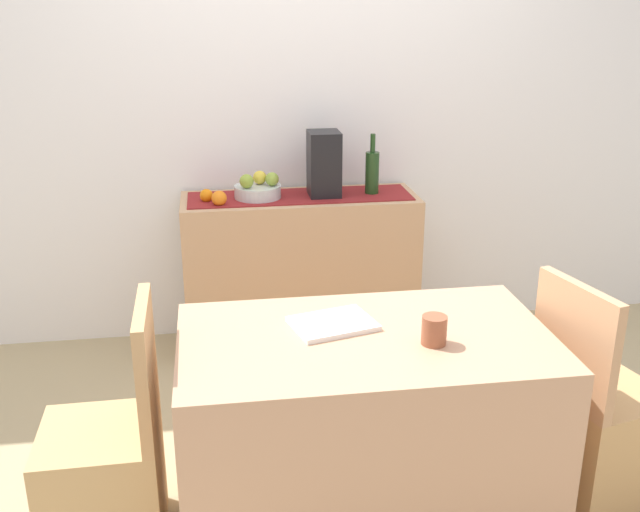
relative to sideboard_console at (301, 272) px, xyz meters
The scene contains 17 objects.
ground_plane 1.02m from the sideboard_console, 88.25° to the right, with size 6.40×6.40×0.02m, color tan.
room_wall_rear 0.96m from the sideboard_console, 83.82° to the left, with size 6.40×0.06×2.70m, color white.
sideboard_console is the anchor object (origin of this frame).
table_runner 0.42m from the sideboard_console, ahead, with size 1.15×0.32×0.01m, color maroon.
fruit_bowl 0.51m from the sideboard_console, behind, with size 0.24×0.24×0.06m, color silver.
apple_center 0.55m from the sideboard_console, behind, with size 0.07×0.07×0.07m, color olive.
apple_front 0.60m from the sideboard_console, behind, with size 0.07×0.07×0.07m, color olive.
apple_rear 0.56m from the sideboard_console, behind, with size 0.07×0.07×0.07m, color gold.
wine_bottle 0.66m from the sideboard_console, ahead, with size 0.07×0.07×0.32m.
coffee_maker 0.60m from the sideboard_console, ahead, with size 0.16×0.18×0.34m, color black.
orange_loose_mid 0.66m from the sideboard_console, behind, with size 0.07×0.07×0.07m, color orange.
orange_loose_far 0.63m from the sideboard_console, 165.64° to the right, with size 0.08×0.08×0.08m, color orange.
dining_table 1.46m from the sideboard_console, 88.22° to the right, with size 1.28×0.75×0.74m, color tan.
open_book 1.40m from the sideboard_console, 92.27° to the right, with size 0.28×0.21×0.02m, color white.
coffee_cup 1.61m from the sideboard_console, 80.55° to the right, with size 0.08×0.08×0.10m, color brown.
chair_near_window 1.70m from the sideboard_console, 120.62° to the right, with size 0.41×0.41×0.90m.
chair_by_corner 1.75m from the sideboard_console, 56.88° to the right, with size 0.48×0.48×0.90m.
Camera 1 is at (-0.48, -2.78, 1.86)m, focal length 41.59 mm.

